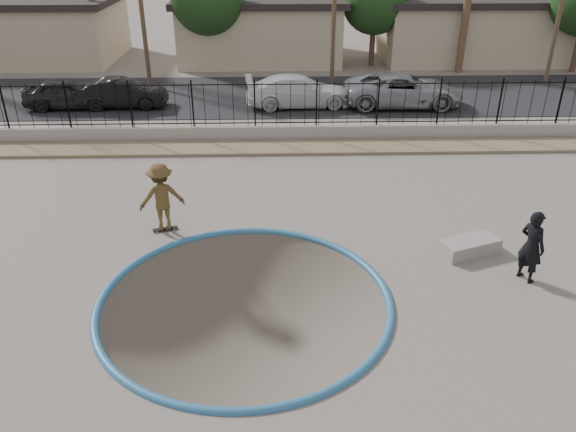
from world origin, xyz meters
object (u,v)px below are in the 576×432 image
(skateboard, at_px, (165,229))
(car_d, at_px, (403,90))
(videographer, at_px, (532,246))
(car_b, at_px, (122,93))
(skater, at_px, (162,200))
(concrete_ledge, at_px, (469,246))
(car_c, at_px, (299,91))
(car_a, at_px, (70,93))

(skateboard, relative_size, car_d, 0.13)
(skateboard, distance_m, videographer, 9.91)
(skateboard, relative_size, car_b, 0.18)
(skateboard, distance_m, car_b, 13.11)
(skater, distance_m, car_b, 13.09)
(concrete_ledge, height_order, car_c, car_c)
(videographer, height_order, car_d, videographer)
(concrete_ledge, bearing_deg, skateboard, 169.94)
(skateboard, height_order, car_a, car_a)
(skater, height_order, skateboard, skater)
(skateboard, xyz_separation_m, car_c, (4.46, 12.45, 0.73))
(videographer, relative_size, car_b, 0.45)
(skater, relative_size, car_b, 0.47)
(videographer, bearing_deg, car_a, 17.99)
(skater, height_order, car_a, skater)
(skater, xyz_separation_m, car_c, (4.46, 12.45, -0.21))
(skateboard, relative_size, car_a, 0.17)
(concrete_ledge, relative_size, car_d, 0.28)
(car_b, height_order, car_d, car_d)
(car_a, height_order, car_b, car_a)
(skater, height_order, car_b, skater)
(concrete_ledge, relative_size, car_c, 0.31)
(skateboard, bearing_deg, concrete_ledge, -25.99)
(videographer, relative_size, concrete_ledge, 1.18)
(skateboard, bearing_deg, car_d, 36.36)
(skater, bearing_deg, concrete_ledge, 151.66)
(car_a, bearing_deg, car_c, -91.66)
(skateboard, xyz_separation_m, car_a, (-6.55, 12.45, 0.71))
(skater, distance_m, videographer, 9.87)
(car_c, bearing_deg, skateboard, 156.24)
(car_a, height_order, car_d, car_d)
(concrete_ledge, bearing_deg, car_a, 137.09)
(skateboard, xyz_separation_m, concrete_ledge, (8.46, -1.50, 0.15))
(videographer, height_order, concrete_ledge, videographer)
(concrete_ledge, distance_m, car_c, 14.52)
(skateboard, height_order, videographer, videographer)
(concrete_ledge, relative_size, car_b, 0.38)
(car_d, bearing_deg, car_b, 90.16)
(skater, bearing_deg, videographer, 145.33)
(videographer, xyz_separation_m, car_b, (-13.51, 15.24, -0.22))
(car_a, bearing_deg, skateboard, -153.93)
(videographer, distance_m, car_b, 20.36)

